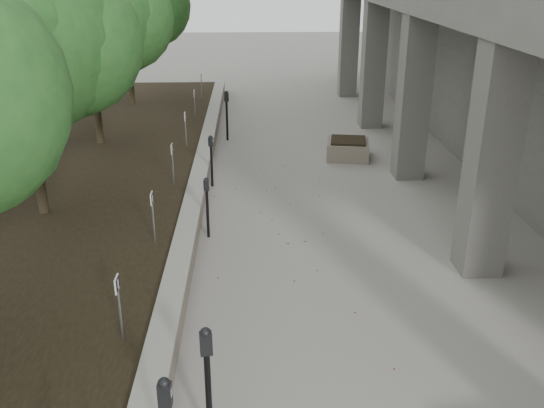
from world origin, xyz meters
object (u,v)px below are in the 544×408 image
object	(u,v)px
parking_meter_2	(208,388)
parking_meter_5	(227,116)
crabapple_tree_3	(23,77)
parking_meter_3	(207,208)
crabapple_tree_4	(90,43)
crabapple_tree_5	(126,24)
parking_meter_4	(211,161)
planter_back	(348,148)

from	to	relation	value
parking_meter_2	parking_meter_5	distance (m)	12.50
crabapple_tree_3	parking_meter_3	distance (m)	4.19
crabapple_tree_4	parking_meter_2	bearing A→B (deg)	-71.43
crabapple_tree_4	crabapple_tree_5	xyz separation A→B (m)	(0.00, 5.00, 0.00)
parking_meter_2	parking_meter_3	xyz separation A→B (m)	(-0.36, 5.53, -0.15)
crabapple_tree_3	parking_meter_4	distance (m)	4.76
parking_meter_3	parking_meter_5	size ratio (longest dim) A/B	0.82
crabapple_tree_5	parking_meter_2	bearing A→B (deg)	-76.99
parking_meter_4	parking_meter_5	bearing A→B (deg)	99.12
crabapple_tree_3	parking_meter_3	world-z (taller)	crabapple_tree_3
crabapple_tree_3	parking_meter_5	distance (m)	7.74
parking_meter_3	parking_meter_2	bearing A→B (deg)	-83.60
parking_meter_3	crabapple_tree_4	bearing A→B (deg)	124.03
crabapple_tree_5	parking_meter_3	distance (m)	11.27
crabapple_tree_4	crabapple_tree_5	bearing A→B (deg)	90.00
parking_meter_5	planter_back	bearing A→B (deg)	-40.38
parking_meter_5	crabapple_tree_3	bearing A→B (deg)	-129.74
crabapple_tree_4	parking_meter_4	size ratio (longest dim) A/B	4.22
crabapple_tree_5	parking_meter_2	xyz separation A→B (m)	(3.70, -16.01, -2.34)
parking_meter_5	parking_meter_3	bearing A→B (deg)	-102.73
crabapple_tree_5	planter_back	xyz separation A→B (m)	(6.93, -5.41, -2.85)
crabapple_tree_4	parking_meter_5	xyz separation A→B (m)	(3.50, 1.49, -2.35)
parking_meter_4	parking_meter_5	distance (m)	4.06
crabapple_tree_5	parking_meter_3	size ratio (longest dim) A/B	4.32
parking_meter_5	crabapple_tree_4	bearing A→B (deg)	-168.35
planter_back	parking_meter_4	bearing A→B (deg)	-149.58
parking_meter_5	planter_back	size ratio (longest dim) A/B	1.34
crabapple_tree_4	parking_meter_5	world-z (taller)	crabapple_tree_4
crabapple_tree_3	parking_meter_5	xyz separation A→B (m)	(3.50, 6.49, -2.35)
parking_meter_4	parking_meter_2	bearing A→B (deg)	-74.42
crabapple_tree_4	parking_meter_5	distance (m)	4.47
crabapple_tree_3	parking_meter_4	size ratio (longest dim) A/B	4.22
parking_meter_3	parking_meter_4	world-z (taller)	parking_meter_4
parking_meter_3	crabapple_tree_5	bearing A→B (deg)	110.34
crabapple_tree_3	crabapple_tree_5	world-z (taller)	same
parking_meter_4	parking_meter_5	xyz separation A→B (m)	(0.24, 4.05, 0.12)
crabapple_tree_3	crabapple_tree_4	xyz separation A→B (m)	(0.00, 5.00, 0.00)
parking_meter_5	parking_meter_2	bearing A→B (deg)	-100.48
crabapple_tree_3	crabapple_tree_5	size ratio (longest dim) A/B	1.00
crabapple_tree_5	crabapple_tree_3	bearing A→B (deg)	-90.00
parking_meter_3	parking_meter_5	world-z (taller)	parking_meter_5
parking_meter_3	planter_back	size ratio (longest dim) A/B	1.10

